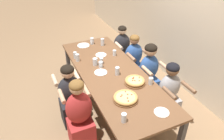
# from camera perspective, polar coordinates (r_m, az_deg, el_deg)

# --- Properties ---
(ground_plane) EXTENTS (18.00, 18.00, 0.00)m
(ground_plane) POSITION_cam_1_polar(r_m,az_deg,el_deg) (3.93, 0.00, -9.80)
(ground_plane) COLOR #896B4C
(ground_plane) RESTS_ON ground
(restaurant_back_panel) EXTENTS (10.00, 0.06, 3.20)m
(restaurant_back_panel) POSITION_cam_1_polar(r_m,az_deg,el_deg) (3.96, 21.95, 14.99)
(restaurant_back_panel) COLOR beige
(restaurant_back_panel) RESTS_ON ground
(dining_table) EXTENTS (2.65, 0.97, 0.74)m
(dining_table) POSITION_cam_1_polar(r_m,az_deg,el_deg) (3.51, 0.00, -1.57)
(dining_table) COLOR brown
(dining_table) RESTS_ON ground
(pizza_board_main) EXTENTS (0.32, 0.32, 0.07)m
(pizza_board_main) POSITION_cam_1_polar(r_m,az_deg,el_deg) (3.23, 5.99, -2.93)
(pizza_board_main) COLOR brown
(pizza_board_main) RESTS_ON dining_table
(pizza_board_second) EXTENTS (0.34, 0.34, 0.06)m
(pizza_board_second) POSITION_cam_1_polar(r_m,az_deg,el_deg) (2.93, 3.56, -7.27)
(pizza_board_second) COLOR brown
(pizza_board_second) RESTS_ON dining_table
(empty_plate_a) EXTENTS (0.24, 0.24, 0.02)m
(empty_plate_a) POSITION_cam_1_polar(r_m,az_deg,el_deg) (4.34, -7.47, 6.38)
(empty_plate_a) COLOR white
(empty_plate_a) RESTS_ON dining_table
(empty_plate_b) EXTENTS (0.20, 0.20, 0.02)m
(empty_plate_b) POSITION_cam_1_polar(r_m,az_deg,el_deg) (3.47, -2.95, -0.63)
(empty_plate_b) COLOR white
(empty_plate_b) RESTS_ON dining_table
(empty_plate_c) EXTENTS (0.20, 0.20, 0.02)m
(empty_plate_c) POSITION_cam_1_polar(r_m,az_deg,el_deg) (3.97, -2.88, 3.95)
(empty_plate_c) COLOR white
(empty_plate_c) RESTS_ON dining_table
(empty_plate_d) EXTENTS (0.19, 0.19, 0.02)m
(empty_plate_d) POSITION_cam_1_polar(r_m,az_deg,el_deg) (2.82, 12.82, -10.72)
(empty_plate_d) COLOR white
(empty_plate_d) RESTS_ON dining_table
(cocktail_glass_blue) EXTENTS (0.07, 0.07, 0.14)m
(cocktail_glass_blue) POSITION_cam_1_polar(r_m,az_deg,el_deg) (3.24, 10.06, -2.94)
(cocktail_glass_blue) COLOR silver
(cocktail_glass_blue) RESTS_ON dining_table
(drinking_glass_a) EXTENTS (0.07, 0.07, 0.14)m
(drinking_glass_a) POSITION_cam_1_polar(r_m,az_deg,el_deg) (4.30, -2.51, 7.33)
(drinking_glass_a) COLOR silver
(drinking_glass_a) RESTS_ON dining_table
(drinking_glass_b) EXTENTS (0.06, 0.06, 0.11)m
(drinking_glass_b) POSITION_cam_1_polar(r_m,az_deg,el_deg) (3.69, -2.77, 2.35)
(drinking_glass_b) COLOR silver
(drinking_glass_b) RESTS_ON dining_table
(drinking_glass_c) EXTENTS (0.08, 0.08, 0.13)m
(drinking_glass_c) POSITION_cam_1_polar(r_m,az_deg,el_deg) (3.64, -4.44, 2.03)
(drinking_glass_c) COLOR silver
(drinking_glass_c) RESTS_ON dining_table
(drinking_glass_d) EXTENTS (0.07, 0.07, 0.13)m
(drinking_glass_d) POSITION_cam_1_polar(r_m,az_deg,el_deg) (3.39, 1.39, -0.40)
(drinking_glass_d) COLOR silver
(drinking_glass_d) RESTS_ON dining_table
(drinking_glass_e) EXTENTS (0.07, 0.07, 0.10)m
(drinking_glass_e) POSITION_cam_1_polar(r_m,az_deg,el_deg) (3.59, -2.96, 1.32)
(drinking_glass_e) COLOR silver
(drinking_glass_e) RESTS_ON dining_table
(drinking_glass_f) EXTENTS (0.07, 0.07, 0.13)m
(drinking_glass_f) POSITION_cam_1_polar(r_m,az_deg,el_deg) (4.38, -5.23, 7.48)
(drinking_glass_f) COLOR silver
(drinking_glass_f) RESTS_ON dining_table
(drinking_glass_g) EXTENTS (0.06, 0.06, 0.12)m
(drinking_glass_g) POSITION_cam_1_polar(r_m,az_deg,el_deg) (3.90, -9.57, 3.72)
(drinking_glass_g) COLOR silver
(drinking_glass_g) RESTS_ON dining_table
(drinking_glass_h) EXTENTS (0.06, 0.06, 0.11)m
(drinking_glass_h) POSITION_cam_1_polar(r_m,az_deg,el_deg) (3.93, 0.65, 4.39)
(drinking_glass_h) COLOR silver
(drinking_glass_h) RESTS_ON dining_table
(drinking_glass_i) EXTENTS (0.06, 0.06, 0.12)m
(drinking_glass_i) POSITION_cam_1_polar(r_m,az_deg,el_deg) (2.61, 3.12, -12.36)
(drinking_glass_i) COLOR silver
(drinking_glass_i) RESTS_ON dining_table
(drinking_glass_j) EXTENTS (0.07, 0.07, 0.13)m
(drinking_glass_j) POSITION_cam_1_polar(r_m,az_deg,el_deg) (3.80, -8.98, 3.08)
(drinking_glass_j) COLOR silver
(drinking_glass_j) RESTS_ON dining_table
(diner_far_center) EXTENTS (0.51, 0.40, 1.10)m
(diner_far_center) POSITION_cam_1_polar(r_m,az_deg,el_deg) (3.90, 9.45, -1.16)
(diner_far_center) COLOR #2D5193
(diner_far_center) RESTS_ON ground
(diner_far_midright) EXTENTS (0.51, 0.40, 1.06)m
(diner_far_midright) POSITION_cam_1_polar(r_m,az_deg,el_deg) (3.54, 14.47, -6.36)
(diner_far_midright) COLOR #99999E
(diner_far_midright) RESTS_ON ground
(diner_near_midright) EXTENTS (0.51, 0.40, 1.11)m
(diner_near_midright) POSITION_cam_1_polar(r_m,az_deg,el_deg) (3.07, -8.39, -12.04)
(diner_near_midright) COLOR #B22D2D
(diner_near_midright) RESTS_ON ground
(diner_far_midleft) EXTENTS (0.51, 0.40, 1.05)m
(diner_far_midleft) POSITION_cam_1_polar(r_m,az_deg,el_deg) (4.30, 5.58, 2.04)
(diner_far_midleft) COLOR #2D5193
(diner_far_midleft) RESTS_ON ground
(diner_near_center) EXTENTS (0.51, 0.40, 1.06)m
(diner_near_center) POSITION_cam_1_polar(r_m,az_deg,el_deg) (3.44, -10.72, -7.05)
(diner_near_center) COLOR #232328
(diner_near_center) RESTS_ON ground
(diner_far_left) EXTENTS (0.51, 0.40, 1.04)m
(diner_far_left) POSITION_cam_1_polar(r_m,az_deg,el_deg) (4.70, 2.57, 4.88)
(diner_far_left) COLOR #232328
(diner_far_left) RESTS_ON ground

